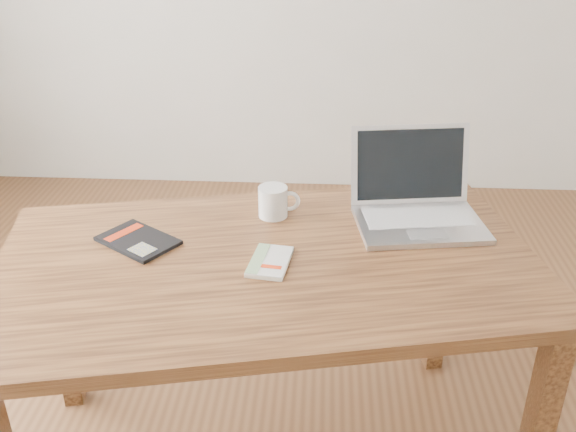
# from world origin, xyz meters

# --- Properties ---
(room) EXTENTS (4.04, 4.04, 2.70)m
(room) POSITION_xyz_m (-0.07, 0.00, 1.36)
(room) COLOR #53331C
(room) RESTS_ON ground
(desk) EXTENTS (1.61, 1.12, 0.75)m
(desk) POSITION_xyz_m (-0.02, -0.16, 0.66)
(desk) COLOR #4F2F18
(desk) RESTS_ON ground
(white_guidebook) EXTENTS (0.12, 0.18, 0.01)m
(white_guidebook) POSITION_xyz_m (-0.02, -0.19, 0.76)
(white_guidebook) COLOR silver
(white_guidebook) RESTS_ON desk
(black_guidebook) EXTENTS (0.26, 0.24, 0.01)m
(black_guidebook) POSITION_xyz_m (-0.40, -0.09, 0.76)
(black_guidebook) COLOR black
(black_guidebook) RESTS_ON desk
(laptop) EXTENTS (0.41, 0.37, 0.26)m
(laptop) POSITION_xyz_m (0.40, 0.10, 0.80)
(laptop) COLOR silver
(laptop) RESTS_ON desk
(coffee_mug) EXTENTS (0.13, 0.09, 0.10)m
(coffee_mug) POSITION_xyz_m (-0.03, 0.10, 0.80)
(coffee_mug) COLOR white
(coffee_mug) RESTS_ON desk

